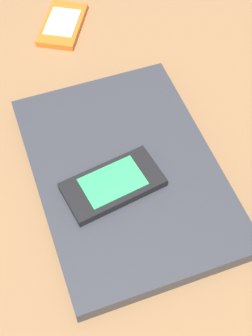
{
  "coord_description": "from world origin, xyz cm",
  "views": [
    {
      "loc": [
        36.11,
        -18.11,
        52.49
      ],
      "look_at": [
        8.76,
        -1.04,
        5.0
      ],
      "focal_mm": 51.72,
      "sensor_mm": 36.0,
      "label": 1
    }
  ],
  "objects": [
    {
      "name": "cell_phone_on_laptop",
      "position": [
        10.23,
        -3.73,
        5.59
      ],
      "size": [
        6.38,
        11.57,
        1.21
      ],
      "color": "black",
      "rests_on": "laptop_closed"
    },
    {
      "name": "cell_phone_on_desk",
      "position": [
        -19.92,
        5.37,
        3.49
      ],
      "size": [
        11.37,
        11.07,
        1.06
      ],
      "color": "orange",
      "rests_on": "desk_surface"
    },
    {
      "name": "laptop_closed",
      "position": [
        8.76,
        -1.04,
        4.01
      ],
      "size": [
        33.81,
        27.08,
        2.02
      ],
      "primitive_type": "cube",
      "rotation": [
        0.0,
        0.0,
        -0.21
      ],
      "color": "#33353D",
      "rests_on": "desk_surface"
    },
    {
      "name": "desk_surface",
      "position": [
        0.0,
        0.0,
        1.5
      ],
      "size": [
        120.0,
        80.0,
        3.0
      ],
      "primitive_type": "cube",
      "color": "olive",
      "rests_on": "ground"
    }
  ]
}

